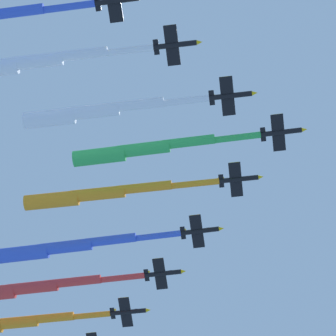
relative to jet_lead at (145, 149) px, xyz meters
The scene contains 7 objects.
jet_lead is the anchor object (origin of this frame).
jet_port_inner 16.26m from the jet_lead, 96.17° to the right, with size 33.35×45.95×3.95m.
jet_starboard_inner 14.66m from the jet_lead, ahead, with size 30.22×41.73×4.00m.
jet_port_mid 31.18m from the jet_lead, 101.34° to the right, with size 31.89×45.59×3.99m.
jet_starboard_mid 29.56m from the jet_lead, ahead, with size 30.30×41.82×4.02m.
jet_port_outer 46.21m from the jet_lead, 101.35° to the right, with size 32.48×45.74×3.98m.
jet_trail_port 58.39m from the jet_lead, 104.23° to the right, with size 29.57×40.66×3.98m.
Camera 1 is at (66.76, 61.19, 56.86)m, focal length 85.12 mm.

